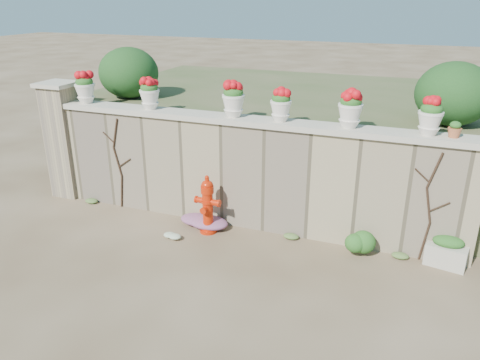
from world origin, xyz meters
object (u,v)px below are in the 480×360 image
at_px(planter_box, 447,252).
at_px(urn_pot_0, 85,88).
at_px(fire_hydrant, 208,204).
at_px(terracotta_pot, 455,130).

xyz_separation_m(planter_box, urn_pot_0, (-7.06, 0.25, 2.16)).
distance_m(fire_hydrant, terracotta_pot, 4.32).
height_order(urn_pot_0, terracotta_pot, urn_pot_0).
bearing_deg(terracotta_pot, urn_pot_0, 180.00).
bearing_deg(planter_box, terracotta_pot, 136.31).
distance_m(planter_box, terracotta_pot, 1.99).
xyz_separation_m(fire_hydrant, terracotta_pot, (3.95, 0.59, 1.65)).
bearing_deg(urn_pot_0, planter_box, -2.03).
xyz_separation_m(fire_hydrant, urn_pot_0, (-2.93, 0.59, 1.84)).
bearing_deg(fire_hydrant, planter_box, 6.81).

